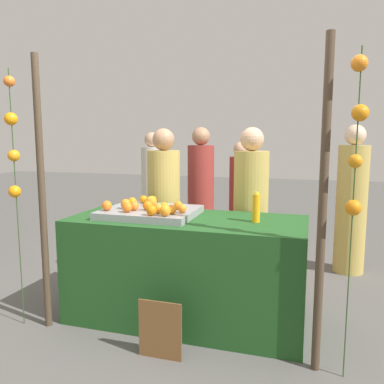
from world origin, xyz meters
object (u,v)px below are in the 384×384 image
Objects in this scene: chalkboard_sign at (160,330)px; orange_0 at (172,209)px; vendor_left at (164,215)px; vendor_right at (250,220)px; stall_counter at (187,269)px; juice_bottle at (256,208)px; orange_1 at (178,205)px.

orange_0 is at bearing 99.96° from chalkboard_sign.
vendor_right is (0.89, -0.01, 0.00)m from vendor_left.
orange_0 is 0.97m from vendor_right.
orange_0 is (-0.07, -0.16, 0.54)m from stall_counter.
juice_bottle is 1.22m from vendor_left.
vendor_right reaches higher than stall_counter.
stall_counter is at bearing -54.73° from vendor_left.
vendor_left is 0.89m from vendor_right.
vendor_left reaches higher than chalkboard_sign.
chalkboard_sign is (-0.56, -0.66, -0.79)m from juice_bottle.
juice_bottle is at bearing -31.39° from vendor_left.
vendor_right reaches higher than orange_1.
orange_0 is at bearing -85.22° from orange_1.
orange_1 reaches higher than stall_counter.
orange_1 is 0.04× the size of vendor_left.
orange_0 is at bearing -165.03° from juice_bottle.
orange_1 is (-0.02, 0.21, -0.00)m from orange_0.
vendor_left reaches higher than orange_0.
stall_counter is 4.51× the size of chalkboard_sign.
stall_counter reaches higher than chalkboard_sign.
orange_1 is 0.04× the size of vendor_right.
juice_bottle is 0.56× the size of chalkboard_sign.
vendor_right is at bearing 56.88° from orange_0.
vendor_right reaches higher than orange_0.
vendor_left is (-1.02, 0.62, -0.23)m from juice_bottle.
vendor_left is 1.00× the size of vendor_right.
juice_bottle is at bearing 49.42° from chalkboard_sign.
vendor_left reaches higher than orange_1.
stall_counter is 0.84m from vendor_left.
orange_1 is 0.82m from vendor_right.
chalkboard_sign is (0.01, -0.65, -0.24)m from stall_counter.
stall_counter is at bearing 66.19° from orange_0.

